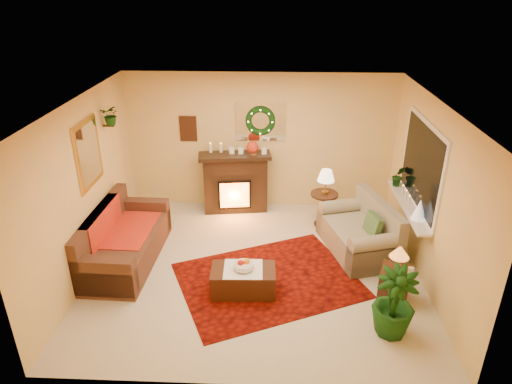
{
  "coord_description": "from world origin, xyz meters",
  "views": [
    {
      "loc": [
        0.27,
        -5.91,
        4.1
      ],
      "look_at": [
        0.0,
        0.35,
        1.15
      ],
      "focal_mm": 32.0,
      "sensor_mm": 36.0,
      "label": 1
    }
  ],
  "objects_px": {
    "loveseat": "(358,228)",
    "coffee_table": "(243,279)",
    "sofa": "(125,237)",
    "end_table_square": "(394,282)",
    "side_table_round": "(323,209)",
    "fireplace": "(235,184)"
  },
  "relations": [
    {
      "from": "sofa",
      "to": "loveseat",
      "type": "xyz_separation_m",
      "value": [
        3.69,
        0.44,
        -0.01
      ]
    },
    {
      "from": "loveseat",
      "to": "coffee_table",
      "type": "relative_size",
      "value": 1.65
    },
    {
      "from": "loveseat",
      "to": "end_table_square",
      "type": "bearing_deg",
      "value": -91.79
    },
    {
      "from": "side_table_round",
      "to": "end_table_square",
      "type": "height_order",
      "value": "side_table_round"
    },
    {
      "from": "sofa",
      "to": "end_table_square",
      "type": "relative_size",
      "value": 4.23
    },
    {
      "from": "fireplace",
      "to": "coffee_table",
      "type": "bearing_deg",
      "value": -90.51
    },
    {
      "from": "fireplace",
      "to": "side_table_round",
      "type": "distance_m",
      "value": 1.74
    },
    {
      "from": "end_table_square",
      "to": "fireplace",
      "type": "bearing_deg",
      "value": 132.85
    },
    {
      "from": "sofa",
      "to": "end_table_square",
      "type": "height_order",
      "value": "sofa"
    },
    {
      "from": "sofa",
      "to": "end_table_square",
      "type": "distance_m",
      "value": 4.09
    },
    {
      "from": "fireplace",
      "to": "end_table_square",
      "type": "relative_size",
      "value": 2.45
    },
    {
      "from": "side_table_round",
      "to": "sofa",
      "type": "bearing_deg",
      "value": -158.05
    },
    {
      "from": "coffee_table",
      "to": "side_table_round",
      "type": "bearing_deg",
      "value": 55.06
    },
    {
      "from": "coffee_table",
      "to": "fireplace",
      "type": "bearing_deg",
      "value": 95.14
    },
    {
      "from": "sofa",
      "to": "fireplace",
      "type": "bearing_deg",
      "value": 51.35
    },
    {
      "from": "loveseat",
      "to": "end_table_square",
      "type": "distance_m",
      "value": 1.28
    },
    {
      "from": "sofa",
      "to": "loveseat",
      "type": "relative_size",
      "value": 1.37
    },
    {
      "from": "sofa",
      "to": "loveseat",
      "type": "distance_m",
      "value": 3.72
    },
    {
      "from": "coffee_table",
      "to": "sofa",
      "type": "bearing_deg",
      "value": 156.77
    },
    {
      "from": "side_table_round",
      "to": "end_table_square",
      "type": "xyz_separation_m",
      "value": [
        0.8,
        -2.08,
        -0.05
      ]
    },
    {
      "from": "fireplace",
      "to": "coffee_table",
      "type": "relative_size",
      "value": 1.31
    },
    {
      "from": "sofa",
      "to": "loveseat",
      "type": "bearing_deg",
      "value": 8.87
    }
  ]
}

